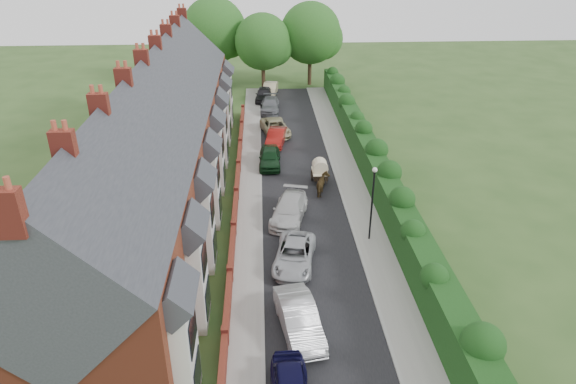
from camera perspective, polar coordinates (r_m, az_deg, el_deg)
name	(u,v)px	position (r m, az deg, el deg)	size (l,w,h in m)	color
ground	(324,279)	(29.97, 4.00, -9.63)	(140.00, 140.00, 0.00)	#2D4C1E
road	(301,192)	(39.25, 1.42, -0.05)	(6.00, 58.00, 0.02)	black
pavement_hedge_side	(354,191)	(39.73, 7.32, 0.16)	(2.20, 58.00, 0.12)	gray
pavement_house_side	(250,193)	(39.13, -4.21, -0.12)	(1.70, 58.00, 0.12)	gray
kerb_hedge_side	(340,191)	(39.56, 5.83, 0.13)	(0.18, 58.00, 0.13)	#9B9B96
kerb_house_side	(261,193)	(39.12, -3.04, -0.09)	(0.18, 58.00, 0.13)	#9B9B96
hedge	(379,172)	(39.43, 10.03, 2.22)	(2.10, 58.00, 2.85)	#143812
terrace_row	(155,146)	(37.14, -14.60, 4.99)	(9.05, 40.50, 11.50)	brown
garden_wall_row	(236,195)	(38.10, -5.75, -0.31)	(0.35, 40.35, 1.10)	maroon
lamppost	(373,195)	(32.13, 9.39, -0.32)	(0.32, 0.32, 5.16)	black
tree_far_left	(265,43)	(65.07, -2.52, 16.21)	(7.14, 6.80, 9.29)	#332316
tree_far_right	(313,34)	(67.26, 2.83, 17.08)	(7.98, 7.60, 10.31)	#332316
tree_far_back	(218,31)	(68.06, -7.81, 17.25)	(8.40, 8.00, 10.82)	#332316
car_silver_a	(299,318)	(26.06, 1.22, -13.87)	(1.69, 4.85, 1.60)	#B4B4B9
car_silver_b	(294,255)	(30.70, 0.72, -7.01)	(2.25, 4.87, 1.35)	#B1B4B9
car_white	(289,210)	(35.31, 0.14, -1.98)	(2.09, 5.13, 1.49)	silver
car_green	(270,157)	(43.54, -2.05, 3.86)	(1.79, 4.46, 1.52)	black
car_red	(276,137)	(48.09, -1.32, 6.11)	(1.51, 4.33, 1.43)	maroon
car_beige	(275,127)	(50.65, -1.42, 7.19)	(2.33, 5.05, 1.40)	tan
car_grey	(270,105)	(57.55, -2.00, 9.65)	(1.99, 4.91, 1.42)	slate
car_black	(264,94)	(61.27, -2.68, 10.79)	(1.85, 4.60, 1.57)	black
horse	(323,185)	(38.66, 3.89, 0.78)	(0.88, 1.93, 1.63)	#443319
horse_cart	(320,170)	(40.38, 3.57, 2.51)	(1.26, 2.78, 2.00)	black
car_extra_far	(270,89)	(63.77, -1.99, 11.40)	(1.54, 4.41, 1.45)	#BDB388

